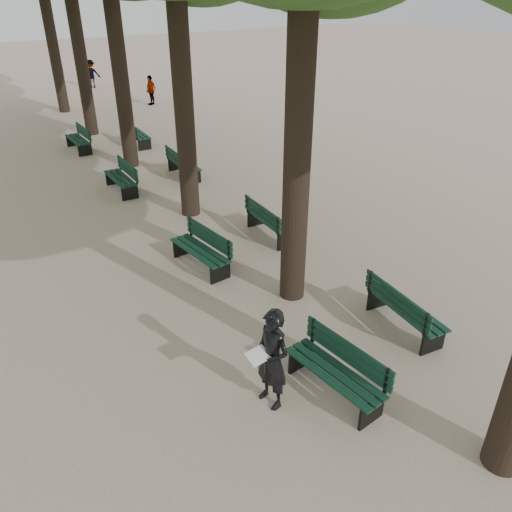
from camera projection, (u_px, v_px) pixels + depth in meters
ground at (325, 413)px, 7.75m from camera, size 120.00×120.00×0.00m
bench_left_0 at (334, 381)px, 7.98m from camera, size 0.77×1.85×0.92m
bench_left_1 at (200, 257)px, 11.55m from camera, size 0.79×1.86×0.92m
bench_left_2 at (121, 183)px, 15.73m from camera, size 0.57×1.80×0.92m
bench_left_3 at (79, 144)px, 19.53m from camera, size 0.63×1.82×0.92m
bench_right_0 at (404, 316)px, 9.51m from camera, size 0.76×1.85×0.92m
bench_right_1 at (271, 227)px, 12.95m from camera, size 0.66×1.83×0.92m
bench_right_2 at (184, 169)px, 16.94m from camera, size 0.62×1.82×0.92m
bench_right_3 at (138, 138)px, 20.21m from camera, size 0.64×1.82×0.92m
man_with_map at (272, 359)px, 7.54m from camera, size 0.66×0.74×1.73m
pedestrian_c at (151, 90)px, 26.57m from camera, size 0.88×0.80×1.52m
pedestrian_b at (91, 74)px, 30.83m from camera, size 1.11×0.62×1.64m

